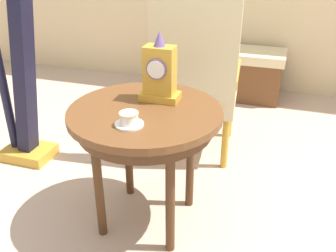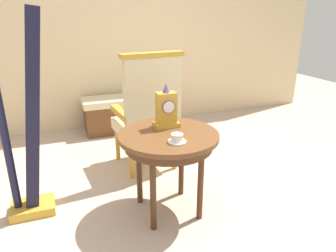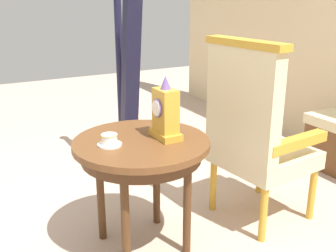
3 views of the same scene
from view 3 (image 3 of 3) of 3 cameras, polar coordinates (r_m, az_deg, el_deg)
The scene contains 5 objects.
side_table at distance 2.16m, azimuth -3.74°, elevation -3.86°, with size 0.73×0.73×0.64m.
teacup_left at distance 2.07m, azimuth -8.25°, elevation -2.01°, with size 0.12×0.12×0.06m.
mantel_clock at distance 2.12m, azimuth -0.38°, elevation 1.77°, with size 0.19×0.11×0.34m.
armchair at distance 2.48m, azimuth 12.09°, elevation -0.70°, with size 0.59×0.58×1.14m.
harp at distance 3.10m, azimuth -5.75°, elevation 5.26°, with size 0.40×0.24×1.71m.
Camera 3 is at (1.76, -0.77, 1.38)m, focal length 43.29 mm.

